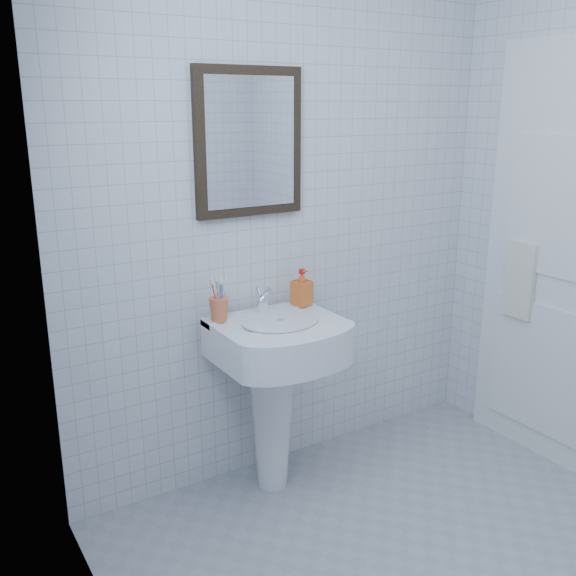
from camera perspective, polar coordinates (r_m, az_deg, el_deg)
wall_back at (r=2.94m, az=0.18°, el=7.11°), size 2.20×0.02×2.50m
wall_left at (r=1.41m, az=-11.77°, el=-3.18°), size 0.02×2.40×2.50m
washbasin at (r=2.85m, az=-1.22°, el=-7.77°), size 0.54×0.39×0.83m
faucet at (r=2.82m, az=-2.28°, el=-1.21°), size 0.05×0.11×0.13m
toothbrush_cup at (r=2.73m, az=-6.16°, el=-1.90°), size 0.11×0.11×0.10m
soap_dispenser at (r=2.92m, az=1.24°, el=0.09°), size 0.09×0.09×0.17m
wall_mirror at (r=2.78m, az=-3.46°, el=12.79°), size 0.50×0.04×0.62m
bathroom_door at (r=3.27m, az=22.89°, el=2.27°), size 0.04×0.80×2.00m
towel_ring at (r=3.34m, az=20.43°, el=3.68°), size 0.01×0.18×0.18m
hand_towel at (r=3.36m, az=19.92°, el=0.65°), size 0.03×0.16×0.38m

